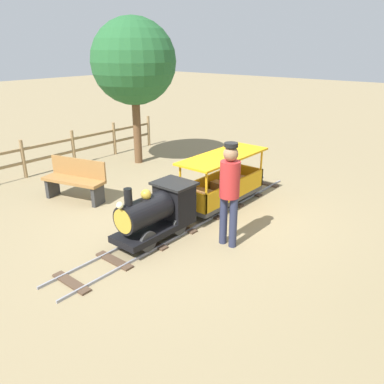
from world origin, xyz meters
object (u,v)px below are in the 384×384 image
Objects in this scene: locomotive at (158,211)px; park_bench at (75,180)px; oak_tree_far at (134,62)px; conductor_person at (230,187)px; passenger_car at (223,185)px.

park_bench is (2.43, -0.16, -0.07)m from locomotive.
oak_tree_far is at bearing -69.51° from park_bench.
conductor_person is at bearing -173.48° from park_bench.
conductor_person is at bearing -150.57° from locomotive.
conductor_person is 3.47m from park_bench.
locomotive is at bearing 176.32° from park_bench.
conductor_person is (-0.97, 1.22, 0.53)m from passenger_car.
park_bench is at bearing -3.68° from locomotive.
locomotive is 1.21m from conductor_person.
conductor_person is at bearing 128.27° from passenger_car.
locomotive is at bearing 90.00° from passenger_car.
passenger_car is 1.23× the size of conductor_person.
conductor_person is 1.19× the size of park_bench.
locomotive is at bearing 29.43° from conductor_person.
park_bench is at bearing 33.53° from passenger_car.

